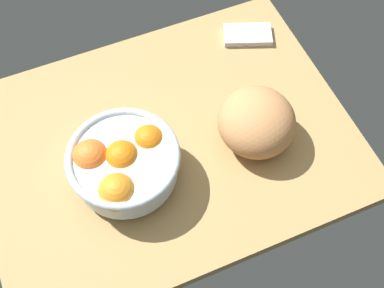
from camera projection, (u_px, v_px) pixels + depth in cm
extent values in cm
cube|color=#AB8751|center=(167.00, 143.00, 109.10)|extent=(78.46, 59.60, 3.00)
cylinder|color=silver|center=(127.00, 174.00, 102.52)|extent=(9.90, 9.90, 2.01)
cylinder|color=silver|center=(125.00, 164.00, 98.85)|extent=(20.64, 20.64, 6.45)
torus|color=silver|center=(123.00, 157.00, 96.05)|extent=(22.24, 22.24, 1.60)
sphere|color=orange|center=(122.00, 158.00, 97.78)|extent=(7.12, 7.12, 7.12)
sphere|color=orange|center=(149.00, 141.00, 99.80)|extent=(6.63, 6.63, 6.63)
sphere|color=orange|center=(91.00, 158.00, 97.72)|extent=(7.48, 7.48, 7.48)
sphere|color=orange|center=(117.00, 192.00, 94.06)|extent=(7.49, 7.49, 7.49)
ellipsoid|color=tan|center=(257.00, 122.00, 103.13)|extent=(20.39, 20.65, 11.56)
cube|color=silver|center=(248.00, 35.00, 121.50)|extent=(12.97, 10.08, 1.53)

